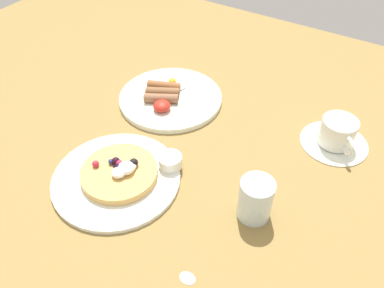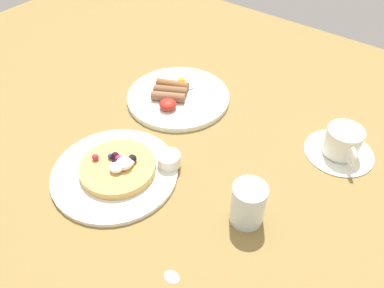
{
  "view_description": "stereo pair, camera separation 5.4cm",
  "coord_description": "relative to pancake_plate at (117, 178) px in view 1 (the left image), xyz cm",
  "views": [
    {
      "loc": [
        32.85,
        -46.83,
        58.75
      ],
      "look_at": [
        2.71,
        1.7,
        4.0
      ],
      "focal_mm": 35.46,
      "sensor_mm": 36.0,
      "label": 1
    },
    {
      "loc": [
        37.26,
        -43.8,
        58.75
      ],
      "look_at": [
        2.71,
        1.7,
        4.0
      ],
      "focal_mm": 35.46,
      "sensor_mm": 36.0,
      "label": 2
    }
  ],
  "objects": [
    {
      "name": "ground_plane",
      "position": [
        6.92,
        11.87,
        -2.0
      ],
      "size": [
        188.5,
        146.61,
        3.0
      ],
      "primitive_type": "cube",
      "color": "olive"
    },
    {
      "name": "pancake_plate",
      "position": [
        0.0,
        0.0,
        0.0
      ],
      "size": [
        25.93,
        25.93,
        1.01
      ],
      "primitive_type": "cylinder",
      "color": "white",
      "rests_on": "ground_plane"
    },
    {
      "name": "pancake_with_berries",
      "position": [
        0.58,
        0.68,
        1.61
      ],
      "size": [
        15.49,
        15.49,
        3.75
      ],
      "color": "tan",
      "rests_on": "pancake_plate"
    },
    {
      "name": "syrup_ramekin",
      "position": [
        7.6,
        8.39,
        1.85
      ],
      "size": [
        4.85,
        4.85,
        2.61
      ],
      "color": "white",
      "rests_on": "pancake_plate"
    },
    {
      "name": "breakfast_plate",
      "position": [
        -5.7,
        27.97,
        0.16
      ],
      "size": [
        25.91,
        25.91,
        1.33
      ],
      "primitive_type": "cylinder",
      "color": "white",
      "rests_on": "ground_plane"
    },
    {
      "name": "fried_breakfast",
      "position": [
        -6.98,
        27.11,
        1.85
      ],
      "size": [
        10.96,
        15.61,
        2.53
      ],
      "color": "#8A5E41",
      "rests_on": "breakfast_plate"
    },
    {
      "name": "coffee_saucer",
      "position": [
        34.32,
        34.1,
        -0.2
      ],
      "size": [
        14.82,
        14.82,
        0.61
      ],
      "primitive_type": "cylinder",
      "color": "white",
      "rests_on": "ground_plane"
    },
    {
      "name": "coffee_cup",
      "position": [
        34.43,
        33.97,
        3.18
      ],
      "size": [
        8.6,
        9.35,
        5.94
      ],
      "color": "white",
      "rests_on": "coffee_saucer"
    },
    {
      "name": "water_glass",
      "position": [
        27.14,
        7.07,
        3.79
      ],
      "size": [
        6.28,
        6.28,
        8.59
      ],
      "primitive_type": "cylinder",
      "color": "silver",
      "rests_on": "ground_plane"
    }
  ]
}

